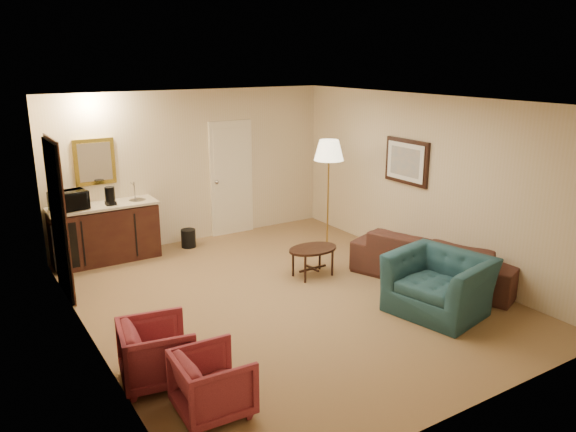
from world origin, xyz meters
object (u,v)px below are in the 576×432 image
at_px(teal_armchair, 440,275).
at_px(rose_chair_far, 213,380).
at_px(wetbar_cabinet, 105,233).
at_px(waste_bin, 188,238).
at_px(coffee_table, 313,262).
at_px(sofa, 437,250).
at_px(rose_chair_near, 156,349).
at_px(microwave, 68,199).
at_px(floor_lamp, 328,194).
at_px(coffee_maker, 110,196).

distance_m(teal_armchair, rose_chair_far, 3.33).
height_order(wetbar_cabinet, waste_bin, wetbar_cabinet).
bearing_deg(coffee_table, sofa, -37.51).
distance_m(wetbar_cabinet, sofa, 5.07).
distance_m(rose_chair_near, waste_bin, 4.13).
xyz_separation_m(coffee_table, microwave, (-2.90, 2.21, 0.88)).
xyz_separation_m(rose_chair_near, waste_bin, (1.85, 3.68, -0.20)).
relative_size(wetbar_cabinet, coffee_table, 2.16).
bearing_deg(waste_bin, floor_lamp, -32.01).
xyz_separation_m(wetbar_cabinet, floor_lamp, (3.35, -1.32, 0.46)).
height_order(teal_armchair, floor_lamp, floor_lamp).
height_order(floor_lamp, waste_bin, floor_lamp).
bearing_deg(floor_lamp, rose_chair_far, -138.39).
relative_size(wetbar_cabinet, sofa, 0.70).
xyz_separation_m(sofa, rose_chair_far, (-4.05, -1.17, -0.13)).
bearing_deg(coffee_table, coffee_maker, 136.38).
xyz_separation_m(wetbar_cabinet, teal_armchair, (3.05, -4.11, 0.04)).
height_order(rose_chair_near, rose_chair_far, rose_chair_near).
height_order(rose_chair_far, floor_lamp, floor_lamp).
bearing_deg(coffee_maker, sofa, -41.62).
relative_size(wetbar_cabinet, coffee_maker, 5.80).
bearing_deg(coffee_maker, rose_chair_far, -94.75).
bearing_deg(waste_bin, rose_chair_near, -116.66).
height_order(sofa, microwave, microwave).
height_order(teal_armchair, waste_bin, teal_armchair).
relative_size(coffee_table, coffee_maker, 2.69).
distance_m(rose_chair_far, microwave, 4.53).
distance_m(microwave, coffee_maker, 0.61).
bearing_deg(waste_bin, wetbar_cabinet, 177.03).
bearing_deg(floor_lamp, teal_armchair, -96.16).
bearing_deg(rose_chair_near, coffee_maker, 0.84).
xyz_separation_m(wetbar_cabinet, rose_chair_far, (-0.25, -4.52, -0.13)).
bearing_deg(coffee_table, wetbar_cabinet, 136.53).
height_order(rose_chair_near, coffee_maker, coffee_maker).
xyz_separation_m(teal_armchair, rose_chair_near, (-3.55, 0.36, -0.15)).
height_order(rose_chair_far, microwave, microwave).
distance_m(floor_lamp, microwave, 4.05).
xyz_separation_m(wetbar_cabinet, sofa, (3.80, -3.35, -0.00)).
height_order(sofa, rose_chair_far, sofa).
bearing_deg(rose_chair_near, coffee_table, -52.68).
bearing_deg(sofa, coffee_table, 31.02).
bearing_deg(rose_chair_near, microwave, 10.18).
height_order(rose_chair_far, coffee_maker, coffee_maker).
height_order(waste_bin, coffee_maker, coffee_maker).
bearing_deg(wetbar_cabinet, coffee_table, -43.47).
xyz_separation_m(coffee_table, coffee_maker, (-2.29, 2.18, 0.84)).
bearing_deg(microwave, rose_chair_far, -96.48).
distance_m(teal_armchair, rose_chair_near, 3.57).
height_order(sofa, coffee_maker, coffee_maker).
bearing_deg(floor_lamp, sofa, -77.50).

